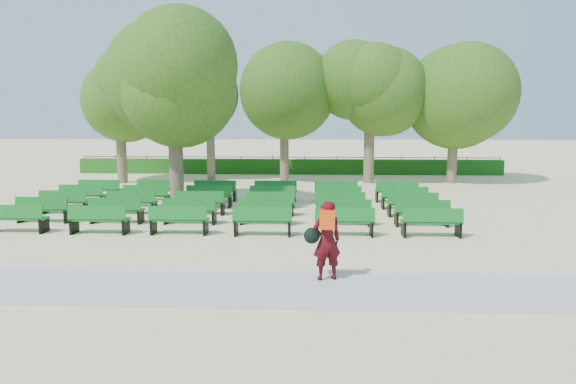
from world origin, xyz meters
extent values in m
plane|color=beige|center=(0.00, 0.00, 0.00)|extent=(120.00, 120.00, 0.00)
cube|color=#B4B3AF|center=(0.00, -7.40, 0.03)|extent=(30.00, 2.20, 0.06)
cube|color=silver|center=(0.00, -6.25, 0.05)|extent=(30.00, 0.12, 0.10)
cube|color=#1D5D17|center=(0.00, 14.00, 0.45)|extent=(26.00, 0.70, 0.90)
cube|color=#12691F|center=(-1.30, 0.65, 0.44)|extent=(1.79, 0.58, 0.06)
cube|color=#12691F|center=(-1.30, 0.45, 0.69)|extent=(1.77, 0.22, 0.41)
cylinder|color=brown|center=(-3.74, 1.74, 1.70)|extent=(0.54, 0.54, 3.40)
ellipsoid|color=#345E19|center=(-3.74, 1.74, 4.83)|extent=(5.22, 5.22, 4.69)
imported|color=#40090E|center=(1.75, -6.80, 0.92)|extent=(0.72, 0.58, 1.72)
cube|color=#E9450C|center=(1.75, -7.00, 1.41)|extent=(0.32, 0.16, 0.40)
sphere|color=black|center=(1.43, -6.86, 1.04)|extent=(0.34, 0.34, 0.34)
camera|label=1|loc=(1.41, -17.54, 3.57)|focal=32.00mm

